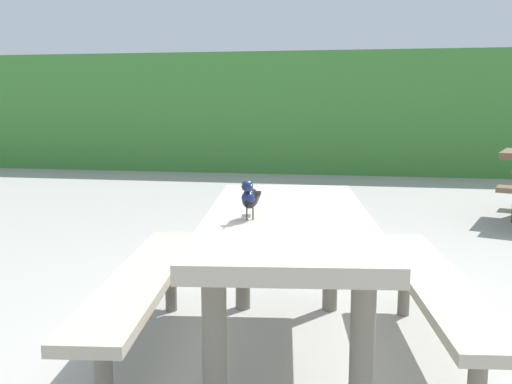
# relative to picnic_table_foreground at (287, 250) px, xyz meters

# --- Properties ---
(ground_plane) EXTENTS (60.00, 60.00, 0.00)m
(ground_plane) POSITION_rel_picnic_table_foreground_xyz_m (0.28, -0.15, -0.56)
(ground_plane) COLOR #A3A099
(hedge_wall) EXTENTS (28.00, 1.36, 2.13)m
(hedge_wall) POSITION_rel_picnic_table_foreground_xyz_m (0.28, 7.94, 0.51)
(hedge_wall) COLOR #428438
(hedge_wall) RESTS_ON ground
(picnic_table_foreground) EXTENTS (1.88, 1.90, 0.74)m
(picnic_table_foreground) POSITION_rel_picnic_table_foreground_xyz_m (0.00, 0.00, 0.00)
(picnic_table_foreground) COLOR #B2A893
(picnic_table_foreground) RESTS_ON ground
(bird_grackle) EXTENTS (0.07, 0.29, 0.18)m
(bird_grackle) POSITION_rel_picnic_table_foreground_xyz_m (-0.15, -0.19, 0.29)
(bird_grackle) COLOR black
(bird_grackle) RESTS_ON picnic_table_foreground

